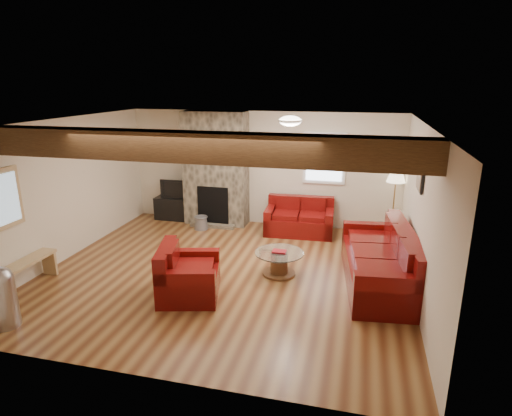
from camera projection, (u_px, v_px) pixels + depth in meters
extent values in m
plane|color=#5A2F17|center=(226.00, 272.00, 7.23)|extent=(8.00, 8.00, 0.00)
plane|color=white|center=(222.00, 123.00, 6.52)|extent=(8.00, 8.00, 0.00)
plane|color=beige|center=(263.00, 169.00, 9.43)|extent=(8.00, 0.00, 8.00)
plane|color=beige|center=(140.00, 273.00, 4.32)|extent=(8.00, 0.00, 8.00)
plane|color=beige|center=(63.00, 190.00, 7.56)|extent=(0.00, 7.50, 7.50)
plane|color=beige|center=(421.00, 215.00, 6.18)|extent=(0.00, 7.50, 7.50)
cube|color=#341F0F|center=(192.00, 147.00, 5.41)|extent=(6.00, 0.36, 0.38)
cube|color=#3A362D|center=(216.00, 169.00, 9.43)|extent=(1.40, 0.50, 2.50)
cube|color=black|center=(213.00, 207.00, 9.43)|extent=(0.70, 0.06, 0.90)
cube|color=#3A362D|center=(213.00, 225.00, 9.50)|extent=(1.00, 0.25, 0.08)
cylinder|color=#4C3118|center=(279.00, 273.00, 7.16)|extent=(0.54, 0.54, 0.04)
cylinder|color=#4C3118|center=(279.00, 264.00, 7.12)|extent=(0.29, 0.29, 0.36)
cylinder|color=silver|center=(279.00, 253.00, 7.06)|extent=(0.81, 0.81, 0.02)
cube|color=maroon|center=(279.00, 251.00, 7.05)|extent=(0.23, 0.16, 0.03)
cube|color=black|center=(178.00, 208.00, 9.96)|extent=(1.04, 0.42, 0.52)
imported|color=black|center=(177.00, 189.00, 9.83)|extent=(0.75, 0.10, 0.43)
cylinder|color=tan|center=(390.00, 237.00, 8.83)|extent=(0.26, 0.26, 0.03)
cylinder|color=tan|center=(393.00, 208.00, 8.65)|extent=(0.03, 0.03, 1.29)
cone|color=beige|center=(396.00, 176.00, 8.46)|extent=(0.37, 0.37, 0.26)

